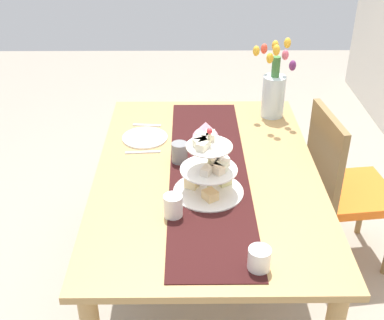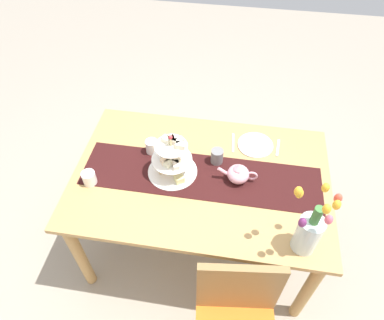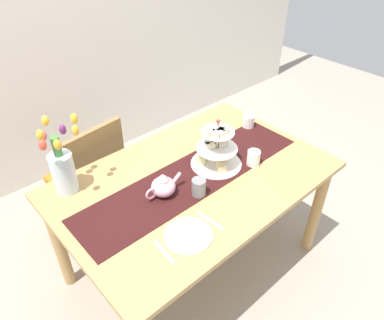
{
  "view_description": "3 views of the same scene",
  "coord_description": "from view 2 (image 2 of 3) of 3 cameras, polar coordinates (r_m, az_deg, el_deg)",
  "views": [
    {
      "loc": [
        1.94,
        -0.09,
        1.98
      ],
      "look_at": [
        -0.02,
        -0.07,
        0.81
      ],
      "focal_mm": 46.96,
      "sensor_mm": 36.0,
      "label": 1
    },
    {
      "loc": [
        -0.16,
        1.33,
        2.41
      ],
      "look_at": [
        0.06,
        -0.03,
        0.86
      ],
      "focal_mm": 32.76,
      "sensor_mm": 36.0,
      "label": 2
    },
    {
      "loc": [
        -1.08,
        -1.18,
        2.08
      ],
      "look_at": [
        0.01,
        0.03,
        0.87
      ],
      "focal_mm": 34.19,
      "sensor_mm": 36.0,
      "label": 3
    }
  ],
  "objects": [
    {
      "name": "teapot",
      "position": [
        2.07,
        7.57,
        -2.21
      ],
      "size": [
        0.24,
        0.13,
        0.14
      ],
      "color": "#E5A8BC",
      "rests_on": "table_runner"
    },
    {
      "name": "cream_jug",
      "position": [
        2.14,
        -16.39,
        -2.82
      ],
      "size": [
        0.08,
        0.08,
        0.08
      ],
      "primitive_type": "cylinder",
      "color": "white",
      "rests_on": "dining_table"
    },
    {
      "name": "tulip_vase",
      "position": [
        1.81,
        18.58,
        -10.7
      ],
      "size": [
        0.22,
        0.21,
        0.44
      ],
      "color": "silver",
      "rests_on": "dining_table"
    },
    {
      "name": "table_runner",
      "position": [
        2.11,
        1.44,
        -2.63
      ],
      "size": [
        1.44,
        0.35,
        0.0
      ],
      "primitive_type": "cube",
      "color": "black",
      "rests_on": "dining_table"
    },
    {
      "name": "dining_table",
      "position": [
        2.2,
        1.41,
        -4.26
      ],
      "size": [
        1.55,
        1.01,
        0.77
      ],
      "color": "tan",
      "rests_on": "ground_plane"
    },
    {
      "name": "dinner_plate_left",
      "position": [
        2.32,
        10.27,
        2.42
      ],
      "size": [
        0.23,
        0.23,
        0.01
      ],
      "primitive_type": "cylinder",
      "color": "white",
      "rests_on": "dining_table"
    },
    {
      "name": "mug_white_text",
      "position": [
        2.23,
        -6.57,
        2.19
      ],
      "size": [
        0.08,
        0.08,
        0.09
      ],
      "primitive_type": "cylinder",
      "color": "white",
      "rests_on": "dining_table"
    },
    {
      "name": "ground_plane",
      "position": [
        2.76,
        1.15,
        -12.67
      ],
      "size": [
        8.0,
        8.0,
        0.0
      ],
      "primitive_type": "plane",
      "color": "gray"
    },
    {
      "name": "knife_left",
      "position": [
        2.32,
        6.7,
        2.82
      ],
      "size": [
        0.03,
        0.17,
        0.01
      ],
      "primitive_type": "cube",
      "rotation": [
        0.0,
        0.0,
        0.07
      ],
      "color": "silver",
      "rests_on": "dining_table"
    },
    {
      "name": "mug_grey",
      "position": [
        2.16,
        4.1,
        0.63
      ],
      "size": [
        0.08,
        0.08,
        0.09
      ],
      "primitive_type": "cylinder",
      "color": "slate",
      "rests_on": "table_runner"
    },
    {
      "name": "fork_left",
      "position": [
        2.33,
        13.79,
        1.95
      ],
      "size": [
        0.03,
        0.15,
        0.01
      ],
      "primitive_type": "cube",
      "rotation": [
        0.0,
        0.0,
        -0.09
      ],
      "color": "silver",
      "rests_on": "dining_table"
    },
    {
      "name": "tiered_cake_stand",
      "position": [
        2.05,
        -3.21,
        -0.03
      ],
      "size": [
        0.3,
        0.3,
        0.3
      ],
      "color": "beige",
      "rests_on": "table_runner"
    }
  ]
}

